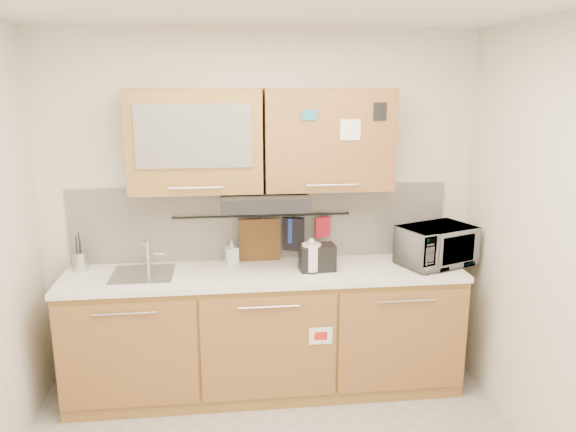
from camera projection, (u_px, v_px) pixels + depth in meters
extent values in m
plane|color=silver|center=(261.00, 209.00, 4.18)|extent=(3.20, 0.00, 3.20)
cube|color=#A27439|center=(266.00, 333.00, 4.09)|extent=(2.80, 0.60, 0.88)
cube|color=black|center=(266.00, 381.00, 4.18)|extent=(2.80, 0.54, 0.10)
cube|color=#A4723A|center=(128.00, 356.00, 3.68)|extent=(0.91, 0.02, 0.74)
cylinder|color=silver|center=(124.00, 314.00, 3.58)|extent=(0.41, 0.01, 0.01)
cube|color=#A4723A|center=(269.00, 349.00, 3.79)|extent=(0.91, 0.02, 0.74)
cylinder|color=silver|center=(269.00, 307.00, 3.69)|extent=(0.41, 0.01, 0.01)
cube|color=#A4723A|center=(403.00, 341.00, 3.89)|extent=(0.91, 0.02, 0.74)
cylinder|color=silver|center=(406.00, 301.00, 3.79)|extent=(0.41, 0.01, 0.01)
cube|color=white|center=(265.00, 273.00, 3.98)|extent=(2.82, 0.62, 0.04)
cube|color=silver|center=(262.00, 222.00, 4.20)|extent=(2.80, 0.02, 0.56)
cube|color=#A27439|center=(195.00, 141.00, 3.84)|extent=(0.90, 0.35, 0.70)
cube|color=silver|center=(194.00, 136.00, 3.65)|extent=(0.76, 0.02, 0.42)
cube|color=#A4723A|center=(328.00, 139.00, 3.94)|extent=(0.90, 0.35, 0.70)
cube|color=white|center=(350.00, 130.00, 3.76)|extent=(0.14, 0.00, 0.14)
cube|color=black|center=(264.00, 200.00, 3.91)|extent=(0.60, 0.46, 0.10)
cube|color=silver|center=(143.00, 276.00, 3.89)|extent=(0.42, 0.40, 0.03)
cylinder|color=silver|center=(148.00, 252.00, 4.02)|extent=(0.03, 0.03, 0.24)
cylinder|color=silver|center=(145.00, 241.00, 3.91)|extent=(0.02, 0.18, 0.02)
cylinder|color=black|center=(262.00, 216.00, 4.14)|extent=(1.30, 0.02, 0.02)
cylinder|color=#B8B8BD|center=(80.00, 261.00, 3.97)|extent=(0.12, 0.12, 0.13)
cylinder|color=black|center=(77.00, 253.00, 3.96)|extent=(0.01, 0.01, 0.25)
cylinder|color=black|center=(81.00, 256.00, 3.95)|extent=(0.01, 0.01, 0.22)
cylinder|color=black|center=(80.00, 251.00, 3.97)|extent=(0.01, 0.01, 0.27)
cylinder|color=black|center=(77.00, 258.00, 3.94)|extent=(0.01, 0.01, 0.20)
cylinder|color=silver|center=(311.00, 258.00, 3.94)|extent=(0.16, 0.16, 0.20)
sphere|color=silver|center=(311.00, 241.00, 3.92)|extent=(0.05, 0.05, 0.05)
cube|color=silver|center=(324.00, 257.00, 3.94)|extent=(0.02, 0.03, 0.13)
cylinder|color=black|center=(311.00, 270.00, 3.97)|extent=(0.15, 0.15, 0.01)
cube|color=black|center=(317.00, 257.00, 3.97)|extent=(0.25, 0.16, 0.19)
cube|color=black|center=(311.00, 246.00, 3.94)|extent=(0.07, 0.11, 0.01)
cube|color=black|center=(324.00, 245.00, 3.95)|extent=(0.07, 0.11, 0.01)
imported|color=#999999|center=(436.00, 246.00, 4.08)|extent=(0.61, 0.52, 0.29)
imported|color=#999999|center=(232.00, 251.00, 4.11)|extent=(0.10, 0.11, 0.19)
cube|color=brown|center=(259.00, 243.00, 4.18)|extent=(0.30, 0.03, 0.37)
cube|color=#213D9A|center=(295.00, 230.00, 4.18)|extent=(0.12, 0.05, 0.19)
cube|color=black|center=(293.00, 234.00, 4.19)|extent=(0.16, 0.10, 0.25)
cube|color=#B01729|center=(323.00, 227.00, 4.20)|extent=(0.12, 0.06, 0.15)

